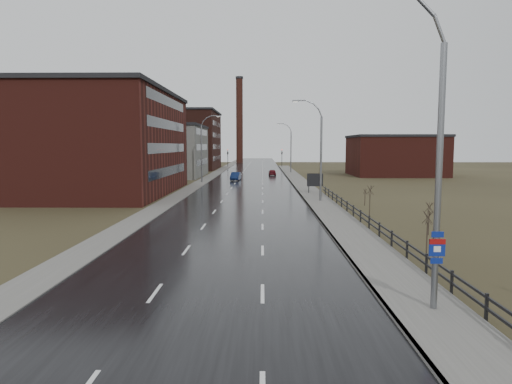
{
  "coord_description": "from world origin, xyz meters",
  "views": [
    {
      "loc": [
        2.29,
        -14.87,
        6.34
      ],
      "look_at": [
        1.82,
        17.73,
        3.0
      ],
      "focal_mm": 32.0,
      "sensor_mm": 36.0,
      "label": 1
    }
  ],
  "objects_px": {
    "streetlight_main": "(431,153)",
    "car_near": "(236,177)",
    "car_far": "(272,173)",
    "billboard": "(315,181)"
  },
  "relations": [
    {
      "from": "car_far",
      "to": "car_near",
      "type": "bearing_deg",
      "value": 61.78
    },
    {
      "from": "car_far",
      "to": "billboard",
      "type": "bearing_deg",
      "value": 96.84
    },
    {
      "from": "car_near",
      "to": "car_far",
      "type": "bearing_deg",
      "value": 66.52
    },
    {
      "from": "billboard",
      "to": "car_far",
      "type": "bearing_deg",
      "value": 97.45
    },
    {
      "from": "car_near",
      "to": "car_far",
      "type": "distance_m",
      "value": 14.9
    },
    {
      "from": "streetlight_main",
      "to": "car_far",
      "type": "distance_m",
      "value": 78.87
    },
    {
      "from": "billboard",
      "to": "car_near",
      "type": "bearing_deg",
      "value": 116.7
    },
    {
      "from": "streetlight_main",
      "to": "car_near",
      "type": "xyz_separation_m",
      "value": [
        -11.04,
        65.37,
        -5.33
      ]
    },
    {
      "from": "streetlight_main",
      "to": "car_near",
      "type": "distance_m",
      "value": 66.51
    },
    {
      "from": "streetlight_main",
      "to": "car_far",
      "type": "height_order",
      "value": "streetlight_main"
    }
  ]
}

